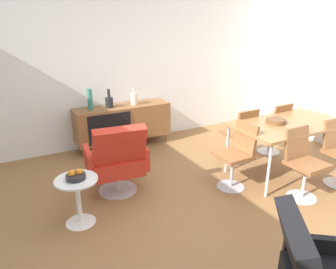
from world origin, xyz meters
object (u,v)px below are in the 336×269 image
at_px(dining_chair_near_window, 237,153).
at_px(side_table_round, 78,196).
at_px(fruit_bowl, 76,176).
at_px(vase_cobalt, 90,100).
at_px(vase_ceramic_small, 134,99).
at_px(dining_table, 289,125).
at_px(wooden_bowl_on_table, 276,121).
at_px(dining_chair_front_left, 303,161).
at_px(sideboard, 123,122).
at_px(lounge_chair_red, 117,159).
at_px(vase_sculptural_dark, 109,102).
at_px(dining_chair_back_right, 274,126).
at_px(dining_chair_back_left, 240,133).

relative_size(dining_chair_near_window, side_table_round, 1.65).
xyz_separation_m(side_table_round, fruit_bowl, (0.00, 0.00, 0.23)).
xyz_separation_m(vase_cobalt, fruit_bowl, (-0.67, -1.83, -0.33)).
bearing_deg(vase_ceramic_small, dining_table, -54.32).
relative_size(dining_table, wooden_bowl_on_table, 6.15).
relative_size(dining_table, dining_chair_front_left, 1.87).
xyz_separation_m(sideboard, dining_table, (1.66, -2.01, 0.26)).
distance_m(sideboard, lounge_chair_red, 1.58).
distance_m(vase_sculptural_dark, fruit_bowl, 2.10).
xyz_separation_m(vase_ceramic_small, lounge_chair_red, (-0.84, -1.46, -0.35)).
xyz_separation_m(vase_cobalt, dining_table, (2.19, -2.01, -0.19)).
bearing_deg(vase_sculptural_dark, vase_ceramic_small, 0.00).
relative_size(vase_cobalt, vase_sculptural_dark, 1.11).
height_order(dining_chair_front_left, dining_chair_near_window, same).
xyz_separation_m(vase_ceramic_small, fruit_bowl, (-1.41, -1.83, -0.26)).
bearing_deg(dining_table, side_table_round, 176.51).
height_order(dining_chair_back_right, side_table_round, dining_chair_back_right).
distance_m(dining_chair_back_left, fruit_bowl, 2.54).
xyz_separation_m(vase_cobalt, dining_chair_near_window, (1.30, -2.01, -0.42)).
bearing_deg(wooden_bowl_on_table, dining_chair_back_left, 108.39).
relative_size(sideboard, dining_chair_front_left, 1.87).
relative_size(sideboard, dining_chair_back_right, 1.87).
distance_m(vase_ceramic_small, dining_chair_back_right, 2.34).
bearing_deg(dining_chair_near_window, wooden_bowl_on_table, 5.13).
bearing_deg(side_table_round, lounge_chair_red, 33.60).
bearing_deg(dining_chair_front_left, sideboard, 117.06).
distance_m(dining_chair_near_window, fruit_bowl, 1.98).
bearing_deg(wooden_bowl_on_table, side_table_round, 177.64).
bearing_deg(vase_sculptural_dark, fruit_bowl, -118.08).
bearing_deg(vase_ceramic_small, dining_chair_back_right, -38.95).
distance_m(vase_cobalt, dining_chair_front_left, 3.19).
bearing_deg(dining_chair_front_left, vase_sculptural_dark, 120.71).
bearing_deg(dining_chair_back_left, vase_ceramic_small, 127.04).
height_order(sideboard, dining_chair_back_right, dining_chair_back_right).
relative_size(dining_chair_front_left, dining_chair_near_window, 1.00).
bearing_deg(dining_chair_back_left, lounge_chair_red, -179.89).
bearing_deg(lounge_chair_red, vase_cobalt, 86.21).
bearing_deg(wooden_bowl_on_table, vase_sculptural_dark, 131.03).
height_order(wooden_bowl_on_table, dining_chair_front_left, dining_chair_front_left).
bearing_deg(fruit_bowl, vase_ceramic_small, 52.41).
height_order(dining_chair_near_window, side_table_round, dining_chair_near_window).
bearing_deg(dining_chair_front_left, fruit_bowl, 163.65).
height_order(dining_chair_back_left, side_table_round, dining_chair_back_left).
distance_m(vase_cobalt, vase_sculptural_dark, 0.32).
distance_m(vase_ceramic_small, wooden_bowl_on_table, 2.32).
bearing_deg(dining_table, dining_chair_front_left, -122.11).
height_order(dining_table, dining_chair_back_left, dining_chair_back_left).
bearing_deg(fruit_bowl, dining_chair_back_right, 6.81).
bearing_deg(vase_ceramic_small, sideboard, -179.51).
relative_size(dining_chair_back_right, side_table_round, 1.65).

